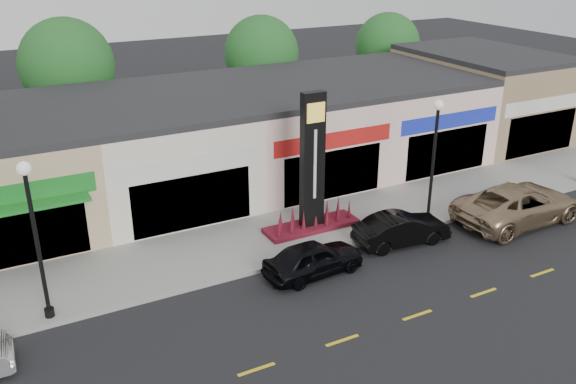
# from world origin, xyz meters

# --- Properties ---
(ground) EXTENTS (120.00, 120.00, 0.00)m
(ground) POSITION_xyz_m (0.00, 0.00, 0.00)
(ground) COLOR black
(ground) RESTS_ON ground
(sidewalk) EXTENTS (52.00, 4.30, 0.15)m
(sidewalk) POSITION_xyz_m (0.00, 4.35, 0.07)
(sidewalk) COLOR gray
(sidewalk) RESTS_ON ground
(curb) EXTENTS (52.00, 0.20, 0.15)m
(curb) POSITION_xyz_m (0.00, 2.10, 0.07)
(curb) COLOR gray
(curb) RESTS_ON ground
(shop_beige) EXTENTS (7.00, 10.85, 4.80)m
(shop_beige) POSITION_xyz_m (-8.50, 11.46, 2.40)
(shop_beige) COLOR tan
(shop_beige) RESTS_ON ground
(shop_cream) EXTENTS (7.00, 10.01, 4.80)m
(shop_cream) POSITION_xyz_m (-1.50, 11.47, 2.40)
(shop_cream) COLOR white
(shop_cream) RESTS_ON ground
(shop_pink_w) EXTENTS (7.00, 10.01, 4.80)m
(shop_pink_w) POSITION_xyz_m (5.50, 11.47, 2.40)
(shop_pink_w) COLOR beige
(shop_pink_w) RESTS_ON ground
(shop_pink_e) EXTENTS (7.00, 10.01, 4.80)m
(shop_pink_e) POSITION_xyz_m (12.50, 11.47, 2.40)
(shop_pink_e) COLOR beige
(shop_pink_e) RESTS_ON ground
(shop_tan) EXTENTS (7.00, 10.01, 5.30)m
(shop_tan) POSITION_xyz_m (19.50, 11.48, 2.65)
(shop_tan) COLOR #9A8159
(shop_tan) RESTS_ON ground
(tree_rear_west) EXTENTS (5.20, 5.20, 7.83)m
(tree_rear_west) POSITION_xyz_m (-4.00, 19.50, 5.22)
(tree_rear_west) COLOR #382619
(tree_rear_west) RESTS_ON ground
(tree_rear_mid) EXTENTS (4.80, 4.80, 7.29)m
(tree_rear_mid) POSITION_xyz_m (8.00, 19.50, 4.88)
(tree_rear_mid) COLOR #382619
(tree_rear_mid) RESTS_ON ground
(tree_rear_east) EXTENTS (4.60, 4.60, 6.94)m
(tree_rear_east) POSITION_xyz_m (18.00, 19.50, 4.63)
(tree_rear_east) COLOR #382619
(tree_rear_east) RESTS_ON ground
(lamp_west_near) EXTENTS (0.44, 0.44, 5.47)m
(lamp_west_near) POSITION_xyz_m (-8.00, 2.50, 3.48)
(lamp_west_near) COLOR black
(lamp_west_near) RESTS_ON sidewalk
(lamp_east_near) EXTENTS (0.44, 0.44, 5.47)m
(lamp_east_near) POSITION_xyz_m (8.00, 2.50, 3.48)
(lamp_east_near) COLOR black
(lamp_east_near) RESTS_ON sidewalk
(pylon_sign) EXTENTS (4.20, 1.30, 6.00)m
(pylon_sign) POSITION_xyz_m (3.00, 4.20, 2.27)
(pylon_sign) COLOR #5A0F1C
(pylon_sign) RESTS_ON sidewalk
(car_black_sedan) EXTENTS (1.85, 4.02, 1.34)m
(car_black_sedan) POSITION_xyz_m (1.25, 1.01, 0.67)
(car_black_sedan) COLOR black
(car_black_sedan) RESTS_ON ground
(car_black_conv) EXTENTS (1.77, 4.16, 1.33)m
(car_black_conv) POSITION_xyz_m (5.72, 1.47, 0.67)
(car_black_conv) COLOR black
(car_black_conv) RESTS_ON ground
(car_gold_suv) EXTENTS (3.04, 6.26, 1.72)m
(car_gold_suv) POSITION_xyz_m (11.61, 0.76, 0.86)
(car_gold_suv) COLOR tan
(car_gold_suv) RESTS_ON ground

